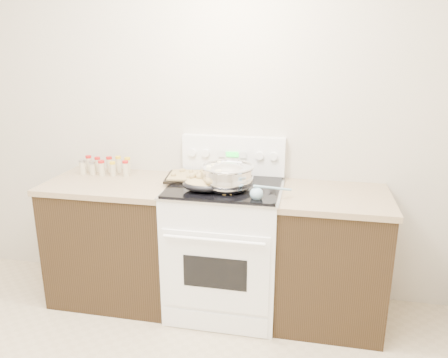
# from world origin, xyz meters

# --- Properties ---
(room_shell) EXTENTS (4.10, 3.60, 2.75)m
(room_shell) POSITION_xyz_m (0.00, 0.00, 1.70)
(room_shell) COLOR beige
(room_shell) RESTS_ON ground
(counter_left) EXTENTS (0.93, 0.67, 0.92)m
(counter_left) POSITION_xyz_m (-0.48, 1.43, 0.46)
(counter_left) COLOR black
(counter_left) RESTS_ON ground
(counter_right) EXTENTS (0.73, 0.67, 0.92)m
(counter_right) POSITION_xyz_m (1.08, 1.43, 0.46)
(counter_right) COLOR black
(counter_right) RESTS_ON ground
(kitchen_range) EXTENTS (0.78, 0.73, 1.22)m
(kitchen_range) POSITION_xyz_m (0.35, 1.42, 0.49)
(kitchen_range) COLOR white
(kitchen_range) RESTS_ON ground
(mixing_bowl) EXTENTS (0.45, 0.45, 0.21)m
(mixing_bowl) POSITION_xyz_m (0.38, 1.34, 1.02)
(mixing_bowl) COLOR silver
(mixing_bowl) RESTS_ON kitchen_range
(roasting_pan) EXTENTS (0.30, 0.22, 0.11)m
(roasting_pan) POSITION_xyz_m (0.24, 1.26, 0.99)
(roasting_pan) COLOR black
(roasting_pan) RESTS_ON kitchen_range
(baking_sheet) EXTENTS (0.46, 0.35, 0.06)m
(baking_sheet) POSITION_xyz_m (0.12, 1.52, 0.96)
(baking_sheet) COLOR black
(baking_sheet) RESTS_ON kitchen_range
(wooden_spoon) EXTENTS (0.07, 0.25, 0.04)m
(wooden_spoon) POSITION_xyz_m (0.39, 1.26, 0.95)
(wooden_spoon) COLOR #9F8249
(wooden_spoon) RESTS_ON kitchen_range
(blue_ladle) EXTENTS (0.25, 0.18, 0.10)m
(blue_ladle) POSITION_xyz_m (0.60, 1.19, 0.98)
(blue_ladle) COLOR #7BA1B7
(blue_ladle) RESTS_ON kitchen_range
(spice_jars) EXTENTS (0.39, 0.15, 0.13)m
(spice_jars) POSITION_xyz_m (-0.61, 1.58, 0.98)
(spice_jars) COLOR #BFB28C
(spice_jars) RESTS_ON counter_left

